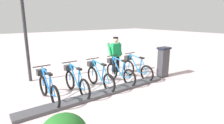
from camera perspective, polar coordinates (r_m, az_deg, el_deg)
ground_plane at (r=6.01m, az=-2.89°, el=-10.27°), size 60.00×60.00×0.00m
dock_rail_base at (r=5.99m, az=-2.90°, el=-9.83°), size 0.44×5.36×0.10m
payment_kiosk at (r=7.88m, az=15.90°, el=0.10°), size 0.36×0.52×1.28m
bike_docked_0 at (r=7.57m, az=7.62°, el=-1.89°), size 1.72×0.54×1.02m
bike_docked_1 at (r=6.99m, az=2.21°, el=-3.08°), size 1.72×0.54×1.02m
bike_docked_2 at (r=6.48m, az=-4.12°, el=-4.45°), size 1.72×0.54×1.02m
bike_docked_3 at (r=6.07m, az=-11.45°, el=-5.95°), size 1.72×0.54×1.02m
bike_docked_4 at (r=5.78m, az=-19.71°, el=-7.51°), size 1.72×0.54×1.02m
worker_near_rack at (r=7.90m, az=1.19°, el=2.46°), size 0.52×0.66×1.66m
lamp_post at (r=7.58m, az=-26.40°, el=14.54°), size 0.32×0.32×4.22m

